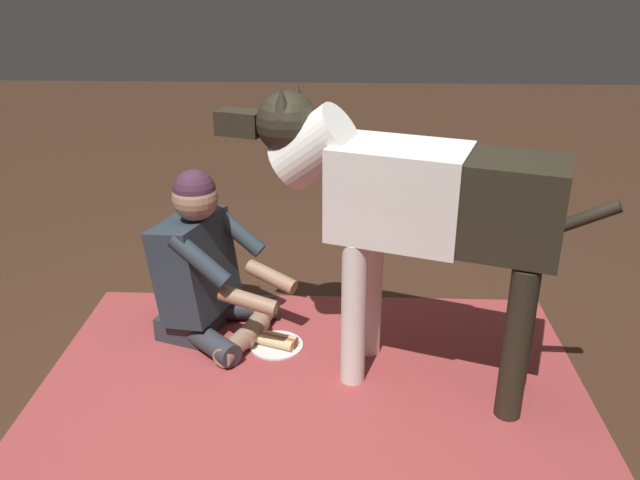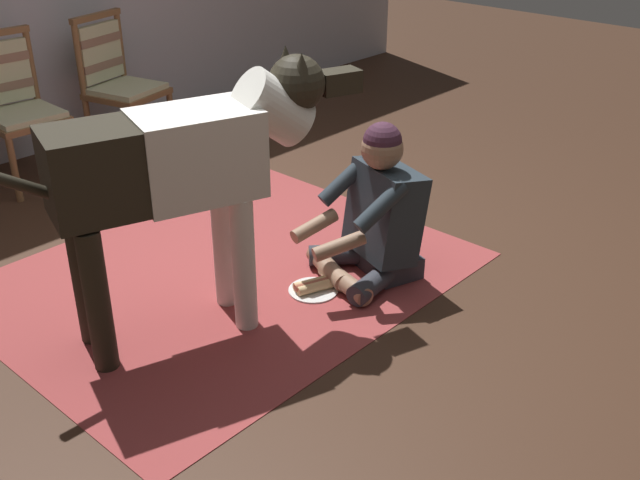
% 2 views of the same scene
% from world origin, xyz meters
% --- Properties ---
extents(ground_plane, '(14.43, 14.43, 0.00)m').
position_xyz_m(ground_plane, '(0.00, 0.00, 0.00)').
color(ground_plane, '#3E2619').
extents(area_rug, '(2.35, 1.91, 0.01)m').
position_xyz_m(area_rug, '(-0.23, 0.13, 0.00)').
color(area_rug, '#983939').
rests_on(area_rug, ground).
extents(person_sitting_on_floor, '(0.70, 0.60, 0.83)m').
position_xyz_m(person_sitting_on_floor, '(0.29, -0.44, 0.34)').
color(person_sitting_on_floor, '#30323B').
rests_on(person_sitting_on_floor, ground).
extents(large_dog, '(1.54, 0.67, 1.24)m').
position_xyz_m(large_dog, '(-0.63, -0.13, 0.81)').
color(large_dog, silver).
rests_on(large_dog, ground).
extents(hot_dog_on_plate, '(0.25, 0.25, 0.06)m').
position_xyz_m(hot_dog_on_plate, '(-0.05, -0.33, 0.02)').
color(hot_dog_on_plate, silver).
rests_on(hot_dog_on_plate, ground).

